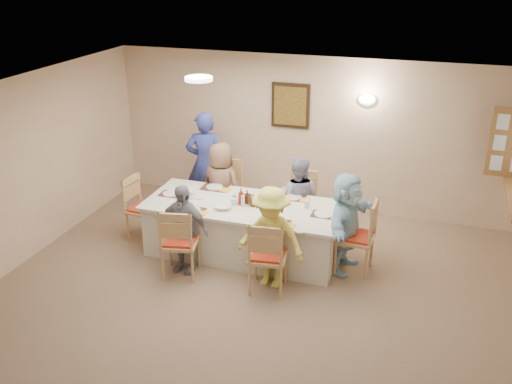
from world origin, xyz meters
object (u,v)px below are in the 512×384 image
(chair_back_right, at_px, (300,205))
(diner_front_left, at_px, (183,228))
(dining_table, at_px, (244,229))
(condiment_ketchup, at_px, (241,196))
(chair_front_left, at_px, (180,241))
(diner_right_end, at_px, (346,223))
(chair_back_left, at_px, (224,194))
(diner_back_right, at_px, (298,199))
(diner_back_left, at_px, (221,186))
(diner_front_right, at_px, (271,238))
(chair_left_end, at_px, (144,208))
(chair_front_right, at_px, (268,255))
(caregiver, at_px, (205,163))
(chair_right_end, at_px, (355,236))

(chair_back_right, height_order, diner_front_left, diner_front_left)
(chair_back_right, bearing_deg, dining_table, -127.37)
(dining_table, height_order, condiment_ketchup, condiment_ketchup)
(chair_front_left, xyz_separation_m, diner_right_end, (2.02, 0.80, 0.19))
(dining_table, bearing_deg, condiment_ketchup, -148.43)
(chair_back_left, height_order, diner_back_right, diner_back_right)
(diner_back_left, relative_size, diner_front_left, 1.11)
(chair_front_left, height_order, diner_front_right, diner_front_right)
(chair_back_right, bearing_deg, chair_front_left, -127.37)
(diner_front_right, distance_m, diner_right_end, 1.07)
(diner_front_right, bearing_deg, chair_left_end, 167.39)
(dining_table, bearing_deg, chair_front_left, -126.87)
(diner_front_left, bearing_deg, chair_left_end, 149.85)
(condiment_ketchup, bearing_deg, chair_back_left, 124.91)
(chair_left_end, bearing_deg, dining_table, -83.95)
(chair_front_left, distance_m, diner_front_left, 0.17)
(chair_back_right, height_order, chair_front_right, chair_front_right)
(diner_back_right, xyz_separation_m, diner_front_right, (0.00, -1.36, 0.03))
(chair_front_left, bearing_deg, chair_back_right, -138.77)
(dining_table, xyz_separation_m, diner_front_left, (-0.60, -0.68, 0.24))
(diner_front_right, bearing_deg, chair_front_right, -85.06)
(chair_front_right, distance_m, condiment_ketchup, 1.08)
(diner_back_right, distance_m, caregiver, 1.73)
(chair_front_left, xyz_separation_m, caregiver, (-0.45, 1.95, 0.35))
(diner_back_right, bearing_deg, diner_front_right, 89.37)
(dining_table, relative_size, chair_back_right, 2.78)
(chair_front_right, xyz_separation_m, diner_front_right, (0.00, 0.12, 0.18))
(chair_back_right, height_order, chair_right_end, chair_right_end)
(chair_left_end, height_order, chair_right_end, chair_right_end)
(diner_back_right, distance_m, diner_right_end, 1.07)
(chair_left_end, distance_m, diner_back_left, 1.19)
(chair_left_end, height_order, diner_back_right, diner_back_right)
(caregiver, distance_m, condiment_ketchup, 1.55)
(chair_right_end, distance_m, diner_right_end, 0.22)
(chair_back_right, height_order, diner_back_right, diner_back_right)
(diner_front_left, relative_size, diner_right_end, 0.89)
(diner_back_left, bearing_deg, diner_front_right, 142.04)
(chair_right_end, relative_size, condiment_ketchup, 4.38)
(dining_table, distance_m, diner_front_left, 0.94)
(dining_table, xyz_separation_m, diner_back_left, (-0.60, 0.68, 0.30))
(chair_back_right, xyz_separation_m, chair_left_end, (-2.15, -0.80, -0.01))
(chair_back_left, bearing_deg, chair_back_right, 2.55)
(chair_front_right, distance_m, diner_right_end, 1.16)
(dining_table, xyz_separation_m, chair_right_end, (1.55, 0.00, 0.14))
(caregiver, bearing_deg, chair_back_right, 148.18)
(caregiver, bearing_deg, chair_back_left, 122.28)
(chair_front_left, height_order, chair_left_end, chair_front_left)
(diner_back_left, bearing_deg, diner_back_right, -169.38)
(chair_back_left, relative_size, chair_front_left, 1.04)
(chair_back_right, bearing_deg, diner_right_end, -44.79)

